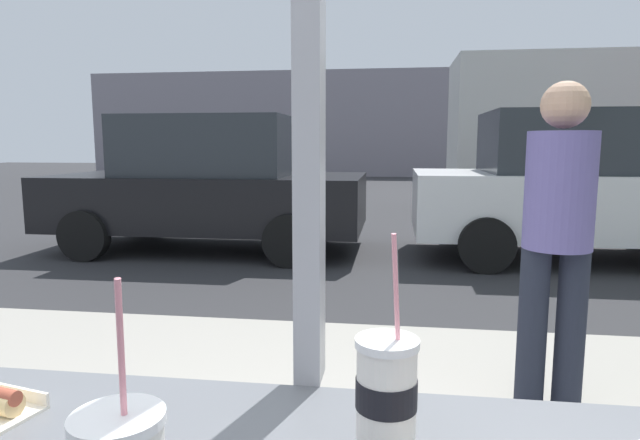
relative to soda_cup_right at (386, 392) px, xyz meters
The scene contains 8 objects.
ground_plane 8.22m from the soda_cup_right, 91.05° to the left, with size 60.00×60.00×0.00m, color #2D2D30.
sidewalk_strip 2.04m from the soda_cup_right, 94.89° to the left, with size 16.00×2.80×0.12m, color #9E998E.
building_facade_far 24.06m from the soda_cup_right, 90.36° to the left, with size 28.00×1.20×4.70m, color gray.
soda_cup_right is the anchor object (origin of this frame).
parked_car_black 6.86m from the soda_cup_right, 111.43° to the left, with size 4.22×2.07×1.82m.
parked_car_white 6.78m from the soda_cup_right, 70.19° to the left, with size 4.12×2.02×1.86m.
box_truck 12.08m from the soda_cup_right, 69.23° to the left, with size 6.53×2.44×3.22m.
pedestrian 2.09m from the soda_cup_right, 67.90° to the left, with size 0.32×0.32×1.63m.
Camera 1 is at (0.16, -0.90, 1.46)m, focal length 30.34 mm.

